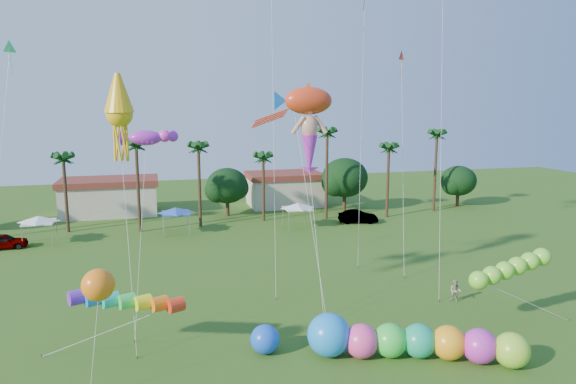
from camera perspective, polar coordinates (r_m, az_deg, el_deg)
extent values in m
cylinder|color=#3A2819|center=(63.62, -23.45, -0.37)|extent=(0.36, 0.36, 8.50)
cylinder|color=#3A2819|center=(60.79, -16.31, 0.33)|extent=(0.36, 0.36, 10.00)
cylinder|color=#3A2819|center=(62.01, -9.80, 0.52)|extent=(0.36, 0.36, 9.50)
cylinder|color=#3A2819|center=(64.26, -2.75, 0.30)|extent=(0.36, 0.36, 8.00)
cylinder|color=#3A2819|center=(65.21, 4.32, 1.75)|extent=(0.36, 0.36, 11.00)
cylinder|color=#3A2819|center=(67.48, 11.02, 1.01)|extent=(0.36, 0.36, 9.00)
cylinder|color=#3A2819|center=(72.90, 16.04, 2.04)|extent=(0.36, 0.36, 10.50)
sphere|color=#113814|center=(67.47, -6.78, 0.71)|extent=(5.46, 5.46, 5.46)
sphere|color=#113814|center=(70.41, 6.33, 1.61)|extent=(6.30, 6.30, 6.30)
sphere|color=#113814|center=(77.42, 18.41, 1.21)|extent=(5.04, 5.04, 5.04)
cube|color=beige|center=(72.34, -19.17, -0.78)|extent=(12.00, 7.00, 4.00)
cube|color=beige|center=(74.36, -0.42, 0.03)|extent=(10.00, 7.00, 4.00)
pyramid|color=white|center=(59.40, -25.96, -2.69)|extent=(3.00, 3.00, 0.60)
pyramid|color=blue|center=(59.23, -12.38, -1.96)|extent=(3.00, 3.00, 0.60)
pyramid|color=white|center=(60.42, 1.04, -1.50)|extent=(3.00, 3.00, 0.60)
imported|color=#4C4C54|center=(59.73, -29.10, -4.82)|extent=(4.71, 2.25, 1.55)
imported|color=#4C4C54|center=(64.11, 7.79, -2.73)|extent=(5.04, 2.67, 1.58)
imported|color=#9E9B84|center=(40.64, 18.10, -10.41)|extent=(1.02, 1.03, 1.68)
sphere|color=#FF439B|center=(31.14, 8.15, -16.07)|extent=(1.99, 1.99, 1.99)
sphere|color=#32D63F|center=(31.49, 11.28, -15.86)|extent=(1.99, 1.99, 1.99)
sphere|color=#18AA7A|center=(31.81, 14.35, -15.71)|extent=(1.99, 1.99, 1.99)
sphere|color=#FFA21A|center=(32.03, 17.42, -15.68)|extent=(1.99, 1.99, 1.99)
sphere|color=#CB2FC3|center=(32.17, 20.51, -15.74)|extent=(1.99, 1.99, 1.99)
sphere|color=#94DC30|center=(32.34, 23.61, -15.81)|extent=(1.99, 1.99, 1.99)
sphere|color=#1B8AF8|center=(31.02, 4.56, -15.54)|extent=(3.30, 3.30, 2.54)
sphere|color=blue|center=(31.38, -2.58, -16.03)|extent=(1.73, 1.73, 1.73)
cylinder|color=red|center=(30.94, -15.39, -12.30)|extent=(6.37, 2.30, 0.86)
cylinder|color=silver|center=(32.46, -19.35, -14.38)|extent=(7.68, 1.77, 3.10)
cylinder|color=brown|center=(34.40, -25.72, -16.07)|extent=(0.08, 0.08, 0.16)
ellipsoid|color=#76E132|center=(35.59, 20.40, -9.19)|extent=(6.67, 2.95, 1.44)
cylinder|color=silver|center=(38.01, 24.82, -10.94)|extent=(6.96, 0.47, 3.35)
cylinder|color=brown|center=(40.62, 28.73, -12.32)|extent=(0.08, 0.08, 0.16)
sphere|color=orange|center=(27.60, -20.34, -9.66)|extent=(1.96, 1.96, 1.64)
cylinder|color=silver|center=(28.22, -20.77, -15.40)|extent=(0.68, 1.01, 5.62)
cylinder|color=silver|center=(36.59, 3.17, -4.02)|extent=(0.30, 4.59, 11.64)
cylinder|color=brown|center=(36.31, 4.01, -13.69)|extent=(0.08, 0.08, 0.16)
ellipsoid|color=red|center=(38.00, 2.29, 10.10)|extent=(5.56, 2.56, 2.23)
cylinder|color=silver|center=(35.84, 3.30, -1.75)|extent=(0.42, 5.93, 14.76)
cylinder|color=brown|center=(35.34, 4.40, -14.38)|extent=(0.08, 0.08, 0.16)
cylinder|color=silver|center=(40.15, -1.66, 9.19)|extent=(1.34, 6.85, 28.26)
cylinder|color=brown|center=(39.41, -1.35, -11.74)|extent=(0.08, 0.08, 0.16)
cone|color=yellow|center=(32.18, -18.23, 8.20)|extent=(2.25, 2.25, 4.96)
cylinder|color=silver|center=(31.45, -17.34, -4.60)|extent=(0.44, 3.28, 13.92)
cylinder|color=brown|center=(32.29, -16.44, -17.21)|extent=(0.08, 0.08, 0.16)
ellipsoid|color=#AD28CC|center=(34.73, -15.55, 5.83)|extent=(4.08, 3.07, 1.41)
cylinder|color=silver|center=(33.90, -16.10, -4.88)|extent=(1.20, 3.66, 12.36)
cylinder|color=brown|center=(34.25, -16.68, -15.60)|extent=(0.08, 0.08, 0.16)
cone|color=red|center=(46.06, 12.50, 14.49)|extent=(0.98, 0.76, 1.04)
cylinder|color=silver|center=(44.59, 12.64, 2.73)|extent=(0.70, 3.29, 18.51)
cylinder|color=brown|center=(45.04, 12.78, -9.20)|extent=(0.08, 0.08, 0.16)
cylinder|color=silver|center=(40.13, 16.64, 5.86)|extent=(1.47, 4.04, 24.16)
cylinder|color=brown|center=(40.61, 16.42, -11.49)|extent=(0.08, 0.08, 0.16)
cone|color=#38EE6D|center=(39.07, -28.53, 13.88)|extent=(0.91, 0.88, 1.05)
cylinder|color=silver|center=(47.02, 8.14, 7.21)|extent=(1.81, 4.17, 25.05)
cylinder|color=brown|center=(46.99, 7.75, -8.24)|extent=(0.08, 0.08, 0.16)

